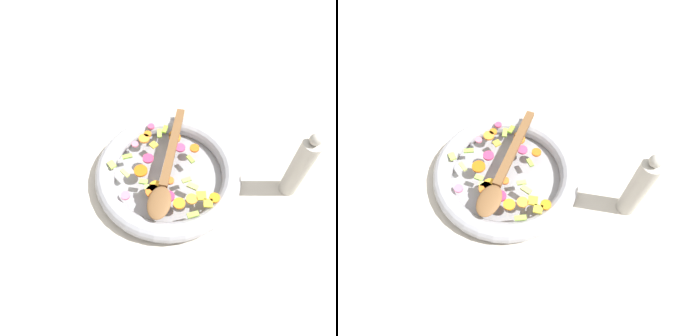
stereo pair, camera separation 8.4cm
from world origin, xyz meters
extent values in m
plane|color=beige|center=(0.00, 0.00, 0.00)|extent=(4.00, 4.00, 0.00)
cylinder|color=gray|center=(0.00, 0.00, 0.01)|extent=(0.33, 0.33, 0.01)
torus|color=#9E9EA5|center=(0.00, 0.00, 0.03)|extent=(0.38, 0.38, 0.05)
cylinder|color=orange|center=(0.01, -0.12, 0.05)|extent=(0.03, 0.03, 0.01)
cylinder|color=orange|center=(-0.06, -0.08, 0.05)|extent=(0.04, 0.04, 0.01)
cylinder|color=orange|center=(0.02, 0.11, 0.05)|extent=(0.04, 0.04, 0.01)
cylinder|color=orange|center=(0.02, -0.11, 0.05)|extent=(0.04, 0.04, 0.01)
cylinder|color=orange|center=(-0.02, 0.11, 0.05)|extent=(0.03, 0.03, 0.01)
cylinder|color=orange|center=(0.06, 0.05, 0.05)|extent=(0.05, 0.05, 0.01)
cylinder|color=orange|center=(-0.07, 0.13, 0.05)|extent=(0.04, 0.04, 0.01)
cylinder|color=orange|center=(-0.09, -0.03, 0.05)|extent=(0.04, 0.04, 0.01)
cylinder|color=orange|center=(0.01, 0.04, 0.05)|extent=(0.02, 0.02, 0.01)
cylinder|color=orange|center=(0.05, 0.04, 0.05)|extent=(0.04, 0.04, 0.01)
cylinder|color=orange|center=(-0.06, -0.09, 0.05)|extent=(0.03, 0.03, 0.01)
cylinder|color=#D86310|center=(0.07, -0.02, 0.05)|extent=(0.04, 0.04, 0.01)
cube|color=#99D34E|center=(0.07, 0.01, 0.05)|extent=(0.02, 0.02, 0.01)
cube|color=#98CE47|center=(0.08, -0.07, 0.05)|extent=(0.03, 0.01, 0.01)
cube|color=#BECA62|center=(0.11, -0.03, 0.05)|extent=(0.02, 0.03, 0.01)
cube|color=#81B748|center=(0.08, 0.09, 0.05)|extent=(0.02, 0.02, 0.01)
cube|color=#8BBD33|center=(-0.04, -0.12, 0.05)|extent=(0.03, 0.03, 0.01)
cube|color=#B7CC5F|center=(-0.03, 0.08, 0.05)|extent=(0.03, 0.03, 0.01)
cube|color=#89AB3F|center=(-0.06, 0.00, 0.05)|extent=(0.02, 0.03, 0.01)
cube|color=#B8D654|center=(0.13, -0.07, 0.05)|extent=(0.02, 0.03, 0.01)
cube|color=#9ABD46|center=(-0.02, -0.11, 0.05)|extent=(0.02, 0.03, 0.01)
cube|color=#A9C85E|center=(0.06, 0.04, 0.05)|extent=(0.03, 0.02, 0.01)
cube|color=#B8D85A|center=(-0.03, 0.05, 0.05)|extent=(0.02, 0.01, 0.01)
cube|color=#96BF42|center=(0.00, 0.15, 0.05)|extent=(0.03, 0.02, 0.01)
cylinder|color=#C43D6F|center=(-0.06, -0.04, 0.05)|extent=(0.04, 0.04, 0.01)
cylinder|color=pink|center=(0.13, 0.03, 0.05)|extent=(0.03, 0.03, 0.01)
cylinder|color=#DD3064|center=(0.03, 0.08, 0.05)|extent=(0.03, 0.03, 0.01)
cylinder|color=#D9436E|center=(-0.01, -0.14, 0.05)|extent=(0.02, 0.02, 0.01)
cylinder|color=pink|center=(0.05, -0.10, 0.05)|extent=(0.02, 0.02, 0.01)
cylinder|color=#C63564|center=(0.04, -0.05, 0.05)|extent=(0.04, 0.04, 0.01)
cube|color=yellow|center=(-0.05, 0.13, 0.05)|extent=(0.03, 0.03, 0.01)
cube|color=gold|center=(0.01, -0.08, 0.05)|extent=(0.02, 0.02, 0.01)
cube|color=gold|center=(-0.04, 0.11, 0.05)|extent=(0.03, 0.03, 0.01)
cube|color=brown|center=(-0.04, -0.05, 0.06)|extent=(0.16, 0.22, 0.01)
ellipsoid|color=brown|center=(0.06, 0.09, 0.06)|extent=(0.10, 0.11, 0.01)
cylinder|color=#B2ADA3|center=(-0.27, 0.16, 0.10)|extent=(0.05, 0.05, 0.19)
sphere|color=#B2ADA3|center=(-0.27, 0.16, 0.21)|extent=(0.03, 0.03, 0.03)
camera|label=1|loc=(0.19, 0.43, 0.75)|focal=35.00mm
camera|label=2|loc=(0.11, 0.45, 0.75)|focal=35.00mm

